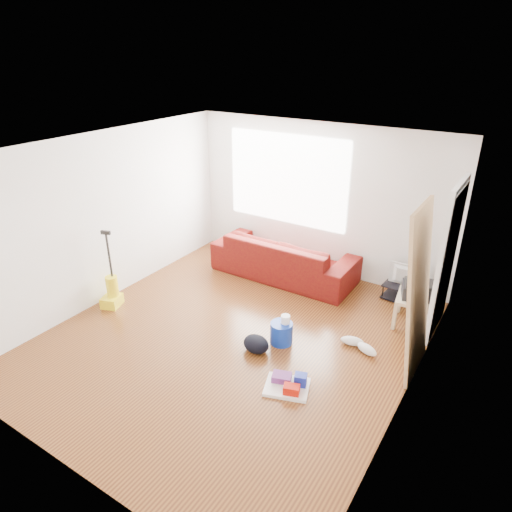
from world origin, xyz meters
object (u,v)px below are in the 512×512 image
Objects in this scene: bucket at (281,342)px; cleaning_tray at (289,384)px; sofa at (284,275)px; backpack at (256,350)px; tv_stand at (405,293)px; vacuum at (112,292)px; side_table at (417,301)px.

cleaning_tray reaches higher than bucket.
backpack is at bearing 109.91° from sofa.
tv_stand is 2.60m from backpack.
bucket is at bearing 125.10° from cleaning_tray.
vacuum is at bearing -168.43° from bucket.
sofa is 2.02× the size of vacuum.
tv_stand is 1.82× the size of backpack.
tv_stand is at bearing 117.22° from side_table.
vacuum is (-1.69, -2.22, 0.22)m from sofa.
vacuum reaches higher than sofa.
sofa is at bearing -167.75° from tv_stand.
side_table is at bearing 5.94° from vacuum.
vacuum reaches higher than side_table.
sofa reaches higher than tv_stand.
bucket is 0.25× the size of vacuum.
sofa is 2.31m from side_table.
sofa is 2.80m from cleaning_tray.
backpack is at bearing -113.92° from tv_stand.
tv_stand reaches higher than cleaning_tray.
cleaning_tray is at bearing -96.99° from tv_stand.
side_table is (0.30, -0.58, 0.24)m from tv_stand.
sofa is 3.59× the size of tv_stand.
bucket is at bearing 78.23° from backpack.
backpack is (-1.23, -2.29, -0.13)m from tv_stand.
cleaning_tray is 1.63× the size of backpack.
sofa is 8.14× the size of bucket.
vacuum reaches higher than tv_stand.
side_table reaches higher than backpack.
side_table reaches higher than tv_stand.
tv_stand is at bearing 78.58° from cleaning_tray.
side_table reaches higher than bucket.
tv_stand is at bearing 14.48° from vacuum.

